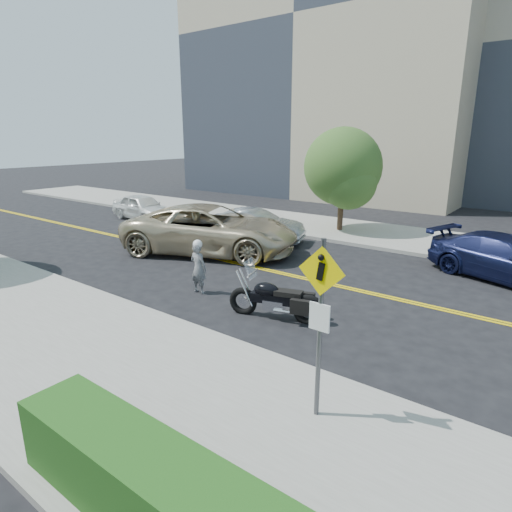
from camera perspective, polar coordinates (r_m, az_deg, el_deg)
The scene contains 12 objects.
ground_plane at distance 14.52m, azimuth 5.70°, elevation -2.82°, with size 120.00×120.00×0.00m, color black.
sidewalk_near at distance 9.46m, azimuth -19.56°, elevation -13.90°, with size 60.00×5.00×0.15m, color #9E9B91.
sidewalk_far at distance 21.06m, azimuth 16.45°, elevation 2.69°, with size 60.00×5.00×0.15m, color #9E9B91.
building_left at distance 38.69m, azimuth 11.24°, elevation 27.28°, with size 22.00×14.00×25.00m, color tan.
pedestrian_sign at distance 6.75m, azimuth 8.55°, elevation -7.55°, with size 0.78×0.08×3.00m.
motorcyclist at distance 12.91m, azimuth -7.69°, elevation -1.42°, with size 0.58×0.39×1.66m.
motorcycle at distance 11.04m, azimuth 2.72°, elevation -4.67°, with size 2.49×0.76×1.52m, color black, non-canonical shape.
suv at distance 17.32m, azimuth -6.04°, elevation 3.54°, with size 3.21×6.97×1.94m, color #C1B18D.
parked_car_white at distance 25.06m, azimuth -14.90°, elevation 6.30°, with size 1.69×4.19×1.43m, color white.
parked_car_silver at distance 19.13m, azimuth -0.18°, elevation 4.05°, with size 1.53×4.39×1.45m, color #9B9FA2.
parked_car_blue at distance 16.17m, azimuth 30.57°, elevation -0.34°, with size 2.06×5.07×1.47m, color #161C44.
tree_far_a at distance 21.04m, azimuth 11.50°, elevation 11.57°, with size 3.67×3.67×5.02m.
Camera 1 is at (7.09, -11.80, 4.61)m, focal length 30.00 mm.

